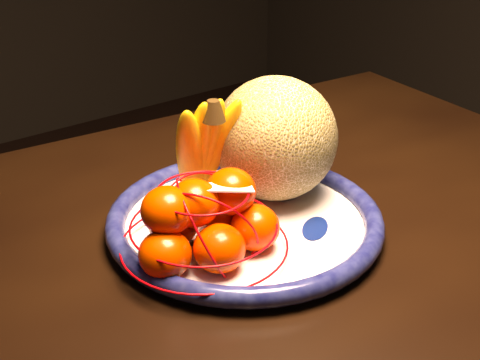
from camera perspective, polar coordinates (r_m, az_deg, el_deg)
dining_table at (r=0.84m, az=-7.12°, el=-12.59°), size 1.54×1.01×0.73m
fruit_bowl at (r=0.86m, az=0.40°, el=-3.54°), size 0.36×0.36×0.03m
cantaloupe at (r=0.89m, az=3.03°, el=3.57°), size 0.17×0.17×0.17m
banana_bunch at (r=0.86m, az=-3.27°, el=2.91°), size 0.12×0.11×0.17m
mandarin_bag at (r=0.78m, az=-3.09°, el=-3.64°), size 0.25×0.25×0.13m
price_tag at (r=0.76m, az=-1.56°, el=-0.64°), size 0.08×0.06×0.01m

